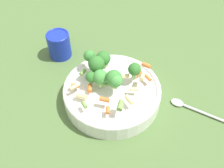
% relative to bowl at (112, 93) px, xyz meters
% --- Properties ---
extents(ground_plane, '(3.00, 3.00, 0.00)m').
position_rel_bowl_xyz_m(ground_plane, '(0.00, 0.00, -0.03)').
color(ground_plane, '#4C6B38').
extents(bowl, '(0.27, 0.27, 0.05)m').
position_rel_bowl_xyz_m(bowl, '(0.00, 0.00, 0.00)').
color(bowl, white).
rests_on(bowl, ground_plane).
extents(pasta_salad, '(0.23, 0.21, 0.08)m').
position_rel_bowl_xyz_m(pasta_salad, '(-0.00, 0.02, 0.07)').
color(pasta_salad, '#8CB766').
rests_on(pasta_salad, bowl).
extents(cup, '(0.07, 0.07, 0.09)m').
position_rel_bowl_xyz_m(cup, '(-0.06, 0.25, 0.02)').
color(cup, '#192DAD').
rests_on(cup, ground_plane).
extents(spoon, '(0.10, 0.14, 0.01)m').
position_rel_bowl_xyz_m(spoon, '(0.17, -0.13, -0.02)').
color(spoon, silver).
rests_on(spoon, ground_plane).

